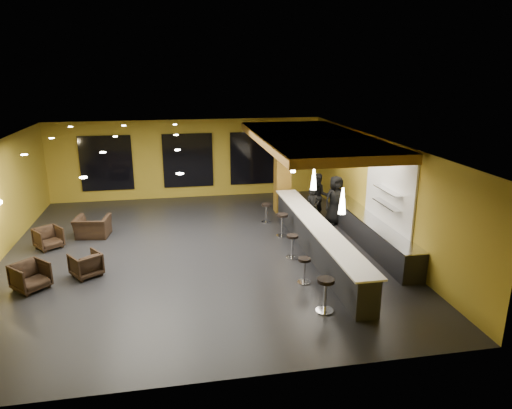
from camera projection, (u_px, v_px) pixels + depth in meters
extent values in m
cube|color=black|center=(198.00, 252.00, 14.75)|extent=(12.00, 13.00, 0.10)
cube|color=black|center=(194.00, 141.00, 13.71)|extent=(12.00, 13.00, 0.10)
cube|color=#A58925|center=(188.00, 159.00, 20.40)|extent=(12.00, 0.10, 3.50)
cube|color=#A58925|center=(216.00, 299.00, 8.06)|extent=(12.00, 0.10, 3.50)
cube|color=#A58925|center=(377.00, 190.00, 15.27)|extent=(0.10, 13.00, 3.50)
cube|color=#A77330|center=(312.00, 139.00, 15.39)|extent=(3.60, 8.00, 0.28)
cube|color=black|center=(106.00, 163.00, 19.71)|extent=(2.20, 0.06, 2.40)
cube|color=black|center=(188.00, 160.00, 20.31)|extent=(2.20, 0.06, 2.40)
cube|color=black|center=(254.00, 158.00, 20.83)|extent=(2.20, 0.06, 2.40)
cube|color=white|center=(389.00, 190.00, 14.24)|extent=(0.06, 3.20, 2.40)
cube|color=black|center=(316.00, 240.00, 14.28)|extent=(0.60, 8.00, 1.00)
cube|color=white|center=(317.00, 224.00, 14.12)|extent=(0.78, 8.10, 0.05)
cube|color=black|center=(370.00, 232.00, 15.11)|extent=(0.70, 6.00, 0.86)
cube|color=silver|center=(371.00, 219.00, 14.98)|extent=(0.72, 6.00, 0.03)
cube|color=silver|center=(387.00, 204.00, 14.14)|extent=(0.30, 1.50, 0.03)
cube|color=silver|center=(388.00, 190.00, 14.01)|extent=(0.30, 1.50, 0.03)
cube|color=brown|center=(283.00, 170.00, 18.25)|extent=(0.60, 0.60, 3.50)
cone|color=white|center=(342.00, 201.00, 11.86)|extent=(0.20, 0.20, 0.70)
cone|color=white|center=(314.00, 179.00, 14.21)|extent=(0.20, 0.20, 0.70)
cone|color=white|center=(293.00, 163.00, 16.57)|extent=(0.20, 0.20, 0.70)
imported|color=black|center=(312.00, 207.00, 16.75)|extent=(0.61, 0.46, 1.49)
imported|color=black|center=(318.00, 197.00, 17.42)|extent=(0.99, 0.83, 1.85)
imported|color=black|center=(336.00, 200.00, 17.01)|extent=(0.99, 0.73, 1.85)
imported|color=black|center=(30.00, 276.00, 12.07)|extent=(1.15, 1.15, 0.75)
imported|color=black|center=(86.00, 264.00, 12.86)|extent=(1.05, 1.05, 0.70)
imported|color=black|center=(48.00, 238.00, 14.84)|extent=(1.07, 1.07, 0.70)
imported|color=black|center=(93.00, 227.00, 15.84)|extent=(1.24, 1.12, 0.73)
cylinder|color=silver|center=(324.00, 311.00, 11.06)|extent=(0.44, 0.44, 0.03)
cylinder|color=silver|center=(325.00, 296.00, 10.95)|extent=(0.08, 0.08, 0.77)
cylinder|color=black|center=(326.00, 281.00, 10.83)|extent=(0.42, 0.42, 0.09)
cylinder|color=silver|center=(304.00, 282.00, 12.54)|extent=(0.37, 0.37, 0.03)
cylinder|color=silver|center=(304.00, 271.00, 12.44)|extent=(0.06, 0.06, 0.65)
cylinder|color=black|center=(305.00, 259.00, 12.34)|extent=(0.35, 0.35, 0.07)
cylinder|color=silver|center=(292.00, 257.00, 14.17)|extent=(0.38, 0.38, 0.03)
cylinder|color=silver|center=(292.00, 247.00, 14.07)|extent=(0.07, 0.07, 0.67)
cylinder|color=black|center=(292.00, 236.00, 13.97)|extent=(0.36, 0.36, 0.08)
cylinder|color=silver|center=(282.00, 236.00, 15.98)|extent=(0.41, 0.41, 0.03)
cylinder|color=silver|center=(282.00, 226.00, 15.88)|extent=(0.07, 0.07, 0.73)
cylinder|color=black|center=(282.00, 215.00, 15.76)|extent=(0.39, 0.39, 0.08)
cylinder|color=silver|center=(266.00, 222.00, 17.43)|extent=(0.37, 0.37, 0.03)
cylinder|color=silver|center=(266.00, 214.00, 17.34)|extent=(0.07, 0.07, 0.65)
cylinder|color=black|center=(266.00, 205.00, 17.23)|extent=(0.36, 0.36, 0.07)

